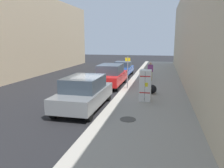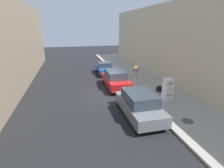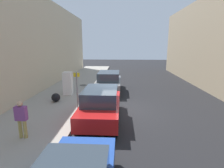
{
  "view_description": "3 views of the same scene",
  "coord_description": "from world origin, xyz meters",
  "px_view_note": "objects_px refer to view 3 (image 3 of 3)",
  "views": [
    {
      "loc": [
        -5.07,
        15.08,
        3.55
      ],
      "look_at": [
        -2.23,
        2.8,
        1.05
      ],
      "focal_mm": 35.0,
      "sensor_mm": 36.0,
      "label": 1
    },
    {
      "loc": [
        3.14,
        14.22,
        5.75
      ],
      "look_at": [
        -0.24,
        0.54,
        1.09
      ],
      "focal_mm": 28.0,
      "sensor_mm": 36.0,
      "label": 2
    },
    {
      "loc": [
        -0.03,
        -10.22,
        3.92
      ],
      "look_at": [
        -0.83,
        4.4,
        0.69
      ],
      "focal_mm": 28.0,
      "sensor_mm": 36.0,
      "label": 3
    }
  ],
  "objects_px": {
    "discarded_refrigerator": "(68,83)",
    "parked_suv_red": "(101,104)",
    "parked_suv_gray": "(109,82)",
    "street_sign_post": "(77,88)",
    "trash_bag": "(56,97)",
    "pedestrian_walking_far": "(21,117)"
  },
  "relations": [
    {
      "from": "parked_suv_red",
      "to": "parked_suv_gray",
      "type": "bearing_deg",
      "value": 90.0
    },
    {
      "from": "parked_suv_red",
      "to": "pedestrian_walking_far",
      "type": "bearing_deg",
      "value": -142.12
    },
    {
      "from": "discarded_refrigerator",
      "to": "parked_suv_red",
      "type": "height_order",
      "value": "discarded_refrigerator"
    },
    {
      "from": "pedestrian_walking_far",
      "to": "parked_suv_gray",
      "type": "relative_size",
      "value": 0.34
    },
    {
      "from": "pedestrian_walking_far",
      "to": "parked_suv_gray",
      "type": "height_order",
      "value": "pedestrian_walking_far"
    },
    {
      "from": "discarded_refrigerator",
      "to": "parked_suv_red",
      "type": "relative_size",
      "value": 0.4
    },
    {
      "from": "pedestrian_walking_far",
      "to": "parked_suv_red",
      "type": "height_order",
      "value": "pedestrian_walking_far"
    },
    {
      "from": "parked_suv_red",
      "to": "parked_suv_gray",
      "type": "relative_size",
      "value": 0.97
    },
    {
      "from": "trash_bag",
      "to": "pedestrian_walking_far",
      "type": "xyz_separation_m",
      "value": [
        0.41,
        -4.78,
        0.61
      ]
    },
    {
      "from": "parked_suv_gray",
      "to": "parked_suv_red",
      "type": "bearing_deg",
      "value": -90.0
    },
    {
      "from": "street_sign_post",
      "to": "trash_bag",
      "type": "xyz_separation_m",
      "value": [
        -1.83,
        1.26,
        -0.99
      ]
    },
    {
      "from": "street_sign_post",
      "to": "parked_suv_red",
      "type": "relative_size",
      "value": 0.51
    },
    {
      "from": "trash_bag",
      "to": "pedestrian_walking_far",
      "type": "height_order",
      "value": "pedestrian_walking_far"
    },
    {
      "from": "pedestrian_walking_far",
      "to": "discarded_refrigerator",
      "type": "bearing_deg",
      "value": -144.92
    },
    {
      "from": "street_sign_post",
      "to": "parked_suv_gray",
      "type": "xyz_separation_m",
      "value": [
        1.55,
        4.78,
        -0.57
      ]
    },
    {
      "from": "discarded_refrigerator",
      "to": "street_sign_post",
      "type": "relative_size",
      "value": 0.78
    },
    {
      "from": "discarded_refrigerator",
      "to": "trash_bag",
      "type": "bearing_deg",
      "value": -99.73
    },
    {
      "from": "parked_suv_red",
      "to": "street_sign_post",
      "type": "bearing_deg",
      "value": 142.1
    },
    {
      "from": "street_sign_post",
      "to": "pedestrian_walking_far",
      "type": "height_order",
      "value": "street_sign_post"
    },
    {
      "from": "pedestrian_walking_far",
      "to": "parked_suv_red",
      "type": "xyz_separation_m",
      "value": [
        2.97,
        2.31,
        -0.19
      ]
    },
    {
      "from": "discarded_refrigerator",
      "to": "parked_suv_gray",
      "type": "xyz_separation_m",
      "value": [
        3.07,
        1.7,
        -0.17
      ]
    },
    {
      "from": "discarded_refrigerator",
      "to": "pedestrian_walking_far",
      "type": "xyz_separation_m",
      "value": [
        0.1,
        -6.6,
        0.02
      ]
    }
  ]
}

